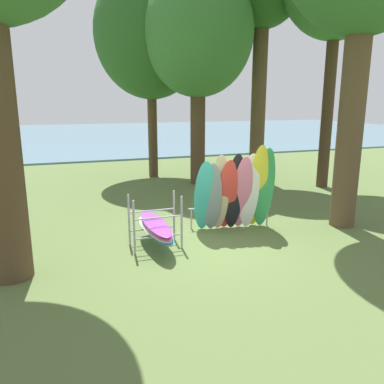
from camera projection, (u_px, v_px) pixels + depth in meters
ground_plane at (208, 243)px, 9.30m from camera, size 80.00×80.00×0.00m
lake_water at (89, 135)px, 38.41m from camera, size 80.00×36.00×0.10m
tree_far_left_back at (150, 34)px, 16.07m from camera, size 4.67×4.67×8.76m
tree_deep_back at (198, 34)px, 14.72m from camera, size 4.25×4.25×8.35m
leaning_board_pile at (236, 193)px, 9.98m from camera, size 2.23×1.05×2.30m
board_storage_rack at (156, 226)px, 8.96m from camera, size 1.15×2.12×1.25m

